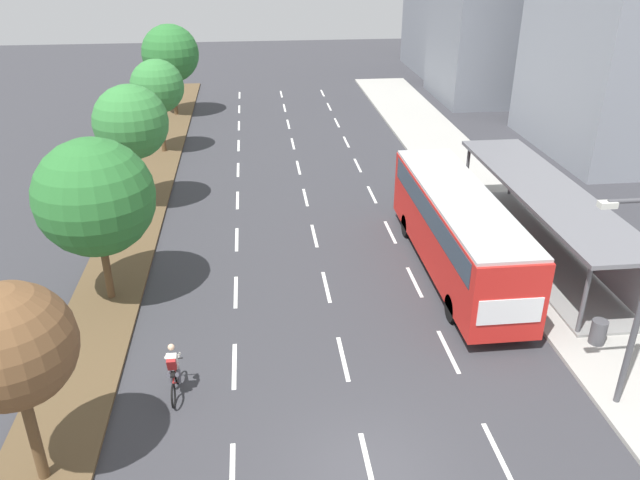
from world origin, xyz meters
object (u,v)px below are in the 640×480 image
Objects in this scene: median_tree_nearest at (11,347)px; median_tree_fifth at (170,54)px; streetlight at (639,291)px; median_tree_third at (131,122)px; median_tree_fourth at (157,87)px; bus_shelter at (548,213)px; trash_bin at (598,332)px; bus at (457,225)px; median_tree_second at (95,197)px; cyclist at (174,372)px.

median_tree_nearest is 34.82m from median_tree_fifth.
streetlight is (15.55, -33.75, -0.63)m from median_tree_fifth.
median_tree_third reaches higher than median_tree_nearest.
median_tree_fourth is 8.71m from median_tree_fifth.
median_tree_third is 0.93× the size of median_tree_fifth.
median_tree_nearest reaches higher than bus_shelter.
streetlight is at bearing -110.20° from trash_bin.
median_tree_fourth reaches higher than median_tree_nearest.
median_tree_nearest is at bearing -149.28° from bus_shelter.
bus reaches higher than bus_shelter.
median_tree_fifth is (-0.01, 26.11, 0.39)m from median_tree_second.
median_tree_fifth is at bearing 114.73° from streetlight.
streetlight is at bearing -65.27° from median_tree_fifth.
cyclist is 13.69m from trash_bin.
bus_shelter is 15.43× the size of trash_bin.
cyclist is at bearing -63.10° from median_tree_second.
median_tree_second is at bearing 163.72° from trash_bin.
median_tree_fourth is at bearing 138.49° from bus_shelter.
bus_shelter reaches higher than trash_bin.
median_tree_nearest is 17.41m from median_tree_third.
bus_shelter is 20.74m from median_tree_nearest.
bus reaches higher than trash_bin.
median_tree_second is 0.95× the size of median_tree_fifth.
median_tree_third is at bearing -90.97° from median_tree_fourth.
median_tree_fourth reaches higher than cyclist.
bus is (-4.28, -1.14, 0.20)m from bus_shelter.
median_tree_fifth reaches higher than cyclist.
streetlight reaches higher than median_tree_fourth.
bus_shelter is at bearing 5.93° from median_tree_second.
median_tree_second is at bearing -89.39° from median_tree_third.
bus_shelter is 9.92m from streetlight.
bus is 13.55m from median_tree_second.
cyclist is 0.28× the size of median_tree_fifth.
streetlight is at bearing -26.19° from median_tree_second.
median_tree_fourth reaches higher than bus_shelter.
streetlight is at bearing -8.60° from cyclist.
median_tree_fifth is at bearing 90.42° from median_tree_fourth.
median_tree_nearest reaches higher than trash_bin.
median_tree_second reaches higher than median_tree_nearest.
streetlight reaches higher than median_tree_nearest.
median_tree_second is 0.94× the size of streetlight.
cyclist is 23.55m from median_tree_fourth.
median_tree_third reaches higher than bus.
median_tree_fourth is (-2.85, 23.14, 3.30)m from cyclist.
cyclist is 13.14m from streetlight.
median_tree_fifth is (0.08, 17.41, 0.16)m from median_tree_third.
median_tree_fifth is (-13.38, 25.42, 2.45)m from bus.
median_tree_fifth reaches higher than median_tree_fourth.
median_tree_fourth is at bearing 121.72° from streetlight.
median_tree_third is at bearing 158.83° from bus_shelter.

